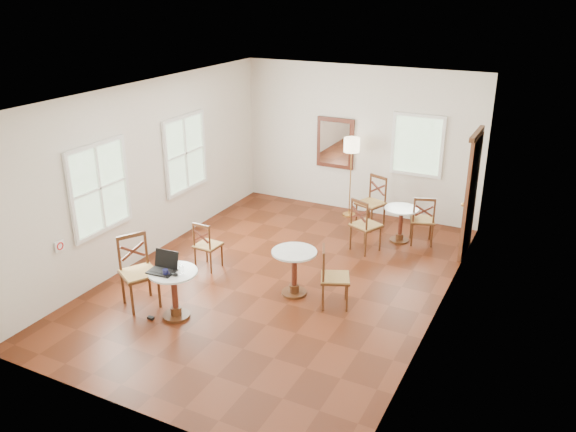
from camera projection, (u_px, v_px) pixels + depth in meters
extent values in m
plane|color=#55210E|center=(280.00, 279.00, 9.43)|extent=(7.00, 7.00, 0.00)
cube|color=silver|center=(359.00, 141.00, 11.78)|extent=(5.00, 0.02, 3.00)
cube|color=silver|center=(122.00, 294.00, 5.97)|extent=(5.00, 0.02, 3.00)
cube|color=silver|center=(149.00, 170.00, 9.92)|extent=(0.02, 7.00, 3.00)
cube|color=silver|center=(444.00, 220.00, 7.83)|extent=(0.02, 7.00, 3.00)
cube|color=white|center=(279.00, 93.00, 8.32)|extent=(5.00, 7.00, 0.02)
cube|color=#5C301A|center=(471.00, 197.00, 10.01)|extent=(0.06, 0.90, 2.10)
cube|color=#4C2813|center=(477.00, 134.00, 9.61)|extent=(0.08, 1.02, 0.08)
sphere|color=#BF8C3F|center=(463.00, 205.00, 9.79)|extent=(0.07, 0.07, 0.07)
cube|color=#522216|center=(335.00, 143.00, 11.99)|extent=(0.80, 0.05, 1.05)
cube|color=white|center=(335.00, 143.00, 11.97)|extent=(0.64, 0.02, 0.88)
cube|color=white|center=(59.00, 246.00, 8.37)|extent=(0.02, 0.16, 0.16)
torus|color=red|center=(60.00, 246.00, 8.36)|extent=(0.02, 0.12, 0.12)
cube|color=white|center=(99.00, 188.00, 8.89)|extent=(0.06, 1.22, 1.42)
cube|color=white|center=(185.00, 153.00, 10.72)|extent=(0.06, 1.22, 1.42)
cube|color=white|center=(417.00, 145.00, 11.24)|extent=(1.02, 0.06, 1.22)
cylinder|color=#4C2813|center=(176.00, 315.00, 8.38)|extent=(0.39, 0.39, 0.04)
cylinder|color=#4C2813|center=(176.00, 311.00, 8.35)|extent=(0.16, 0.16, 0.12)
cylinder|color=#522216|center=(175.00, 293.00, 8.24)|extent=(0.09, 0.09, 0.59)
cylinder|color=#4C2813|center=(173.00, 275.00, 8.14)|extent=(0.14, 0.14, 0.06)
cylinder|color=silver|center=(173.00, 272.00, 8.12)|extent=(0.69, 0.69, 0.03)
cylinder|color=#4C2813|center=(294.00, 293.00, 8.99)|extent=(0.39, 0.39, 0.04)
cylinder|color=#4C2813|center=(294.00, 288.00, 8.97)|extent=(0.16, 0.16, 0.12)
cylinder|color=#522216|center=(294.00, 271.00, 8.86)|extent=(0.09, 0.09, 0.59)
cylinder|color=#4C2813|center=(294.00, 255.00, 8.75)|extent=(0.14, 0.14, 0.06)
cylinder|color=silver|center=(294.00, 252.00, 8.74)|extent=(0.69, 0.69, 0.03)
cylinder|color=#4C2813|center=(399.00, 240.00, 10.84)|extent=(0.35, 0.35, 0.04)
cylinder|color=#4C2813|center=(399.00, 237.00, 10.81)|extent=(0.14, 0.14, 0.11)
cylinder|color=#522216|center=(400.00, 223.00, 10.71)|extent=(0.08, 0.08, 0.53)
cylinder|color=#4C2813|center=(401.00, 211.00, 10.62)|extent=(0.12, 0.12, 0.05)
cylinder|color=silver|center=(402.00, 209.00, 10.61)|extent=(0.62, 0.62, 0.03)
cylinder|color=#4C2813|center=(222.00, 255.00, 9.82)|extent=(0.03, 0.03, 0.40)
cylinder|color=#4C2813|center=(211.00, 262.00, 9.56)|extent=(0.03, 0.03, 0.40)
cylinder|color=#4C2813|center=(207.00, 251.00, 9.96)|extent=(0.03, 0.03, 0.40)
cylinder|color=#4C2813|center=(195.00, 258.00, 9.70)|extent=(0.03, 0.03, 0.40)
cube|color=#4C2813|center=(208.00, 246.00, 9.68)|extent=(0.40, 0.40, 0.03)
cube|color=#A37A41|center=(208.00, 245.00, 9.68)|extent=(0.39, 0.39, 0.04)
cylinder|color=#4C2813|center=(210.00, 239.00, 9.40)|extent=(0.03, 0.03, 0.44)
cylinder|color=#4C2813|center=(194.00, 235.00, 9.55)|extent=(0.03, 0.03, 0.44)
cube|color=#4C2813|center=(201.00, 226.00, 9.40)|extent=(0.34, 0.04, 0.04)
cube|color=#522216|center=(202.00, 237.00, 9.47)|extent=(0.29, 0.03, 0.19)
cube|color=#522216|center=(202.00, 237.00, 9.47)|extent=(0.29, 0.03, 0.19)
cylinder|color=#4C2813|center=(132.00, 299.00, 8.33)|extent=(0.04, 0.04, 0.51)
cylinder|color=#4C2813|center=(123.00, 288.00, 8.65)|extent=(0.04, 0.04, 0.51)
cylinder|color=#4C2813|center=(159.00, 292.00, 8.54)|extent=(0.04, 0.04, 0.51)
cylinder|color=#4C2813|center=(149.00, 281.00, 8.86)|extent=(0.04, 0.04, 0.51)
cube|color=#4C2813|center=(139.00, 274.00, 8.50)|extent=(0.68, 0.68, 0.03)
cube|color=#A37A41|center=(139.00, 273.00, 8.49)|extent=(0.65, 0.65, 0.05)
cylinder|color=#4C2813|center=(119.00, 255.00, 8.45)|extent=(0.04, 0.04, 0.56)
cylinder|color=#4C2813|center=(146.00, 249.00, 8.66)|extent=(0.04, 0.04, 0.56)
cube|color=#4C2813|center=(131.00, 236.00, 8.46)|extent=(0.25, 0.39, 0.06)
cube|color=#522216|center=(133.00, 251.00, 8.55)|extent=(0.21, 0.33, 0.25)
cube|color=#522216|center=(133.00, 251.00, 8.55)|extent=(0.21, 0.33, 0.25)
cylinder|color=#4C2813|center=(380.00, 239.00, 10.37)|extent=(0.04, 0.04, 0.46)
cylinder|color=#4C2813|center=(365.00, 244.00, 10.15)|extent=(0.04, 0.04, 0.46)
cylinder|color=#4C2813|center=(365.00, 232.00, 10.64)|extent=(0.04, 0.04, 0.46)
cylinder|color=#4C2813|center=(350.00, 237.00, 10.42)|extent=(0.04, 0.04, 0.46)
cube|color=#4C2813|center=(366.00, 226.00, 10.31)|extent=(0.60, 0.60, 0.03)
cube|color=#A37A41|center=(366.00, 225.00, 10.30)|extent=(0.57, 0.57, 0.04)
cylinder|color=#4C2813|center=(367.00, 218.00, 9.97)|extent=(0.04, 0.04, 0.52)
cylinder|color=#4C2813|center=(352.00, 212.00, 10.24)|extent=(0.04, 0.04, 0.52)
cube|color=#4C2813|center=(360.00, 202.00, 10.02)|extent=(0.37, 0.20, 0.05)
cube|color=#522216|center=(359.00, 214.00, 10.10)|extent=(0.32, 0.16, 0.23)
cube|color=#522216|center=(359.00, 214.00, 10.10)|extent=(0.32, 0.16, 0.23)
cylinder|color=#4C2813|center=(347.00, 298.00, 8.44)|extent=(0.03, 0.03, 0.44)
cylinder|color=#4C2813|center=(323.00, 297.00, 8.46)|extent=(0.03, 0.03, 0.44)
cylinder|color=#4C2813|center=(346.00, 286.00, 8.76)|extent=(0.03, 0.03, 0.44)
cylinder|color=#4C2813|center=(323.00, 286.00, 8.78)|extent=(0.03, 0.03, 0.44)
cube|color=#4C2813|center=(335.00, 278.00, 8.53)|extent=(0.56, 0.56, 0.03)
cube|color=#A37A41|center=(335.00, 277.00, 8.52)|extent=(0.54, 0.54, 0.04)
cylinder|color=#4C2813|center=(324.00, 269.00, 8.29)|extent=(0.03, 0.03, 0.49)
cylinder|color=#4C2813|center=(324.00, 258.00, 8.61)|extent=(0.03, 0.03, 0.49)
cube|color=#4C2813|center=(324.00, 250.00, 8.37)|extent=(0.18, 0.35, 0.05)
cube|color=#522216|center=(324.00, 263.00, 8.45)|extent=(0.15, 0.30, 0.21)
cube|color=#522216|center=(324.00, 263.00, 8.45)|extent=(0.15, 0.30, 0.21)
cylinder|color=#4C2813|center=(430.00, 228.00, 10.83)|extent=(0.04, 0.04, 0.44)
cylinder|color=#4C2813|center=(432.00, 236.00, 10.51)|extent=(0.04, 0.04, 0.44)
cylinder|color=#4C2813|center=(411.00, 227.00, 10.88)|extent=(0.04, 0.04, 0.44)
cylinder|color=#4C2813|center=(412.00, 235.00, 10.56)|extent=(0.04, 0.04, 0.44)
cube|color=#4C2813|center=(422.00, 220.00, 10.61)|extent=(0.54, 0.54, 0.03)
cube|color=#A37A41|center=(422.00, 219.00, 10.61)|extent=(0.52, 0.52, 0.04)
cylinder|color=#4C2813|center=(434.00, 212.00, 10.34)|extent=(0.04, 0.04, 0.49)
cylinder|color=#4C2813|center=(414.00, 211.00, 10.39)|extent=(0.04, 0.04, 0.49)
cube|color=#4C2813|center=(425.00, 200.00, 10.28)|extent=(0.36, 0.15, 0.05)
cube|color=#522216|center=(424.00, 211.00, 10.36)|extent=(0.31, 0.12, 0.22)
cube|color=#522216|center=(424.00, 211.00, 10.36)|extent=(0.31, 0.12, 0.22)
cylinder|color=#4C2813|center=(356.00, 215.00, 11.39)|extent=(0.04, 0.04, 0.48)
cylinder|color=#4C2813|center=(369.00, 211.00, 11.63)|extent=(0.04, 0.04, 0.48)
cylinder|color=#4C2813|center=(371.00, 221.00, 11.13)|extent=(0.04, 0.04, 0.48)
cylinder|color=#4C2813|center=(384.00, 216.00, 11.37)|extent=(0.04, 0.04, 0.48)
cube|color=#4C2813|center=(371.00, 204.00, 11.29)|extent=(0.61, 0.61, 0.03)
cube|color=#A37A41|center=(371.00, 203.00, 11.29)|extent=(0.58, 0.58, 0.04)
cylinder|color=#4C2813|center=(370.00, 187.00, 11.45)|extent=(0.04, 0.04, 0.53)
cylinder|color=#4C2813|center=(386.00, 191.00, 11.18)|extent=(0.04, 0.04, 0.53)
cube|color=#4C2813|center=(379.00, 177.00, 11.22)|extent=(0.39, 0.18, 0.05)
cube|color=#522216|center=(378.00, 188.00, 11.31)|extent=(0.33, 0.15, 0.23)
cube|color=#522216|center=(378.00, 188.00, 11.31)|extent=(0.33, 0.15, 0.23)
cylinder|color=#BF8C3F|center=(349.00, 214.00, 12.05)|extent=(0.26, 0.26, 0.03)
cylinder|color=#BF8C3F|center=(350.00, 181.00, 11.78)|extent=(0.02, 0.02, 1.49)
cylinder|color=beige|center=(352.00, 145.00, 11.50)|extent=(0.32, 0.32, 0.28)
cube|color=black|center=(162.00, 271.00, 8.09)|extent=(0.39, 0.30, 0.02)
cube|color=black|center=(162.00, 271.00, 8.09)|extent=(0.31, 0.18, 0.00)
cube|color=black|center=(167.00, 259.00, 8.16)|extent=(0.38, 0.11, 0.25)
cube|color=silver|center=(167.00, 259.00, 8.16)|extent=(0.33, 0.08, 0.21)
ellipsoid|color=black|center=(175.00, 274.00, 7.99)|extent=(0.11, 0.08, 0.04)
cylinder|color=#101035|center=(165.00, 272.00, 7.99)|extent=(0.07, 0.07, 0.09)
torus|color=#101035|center=(168.00, 273.00, 7.97)|extent=(0.06, 0.01, 0.06)
cylinder|color=white|center=(182.00, 270.00, 8.04)|extent=(0.07, 0.07, 0.11)
cube|color=black|center=(151.00, 318.00, 8.31)|extent=(0.09, 0.06, 0.04)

